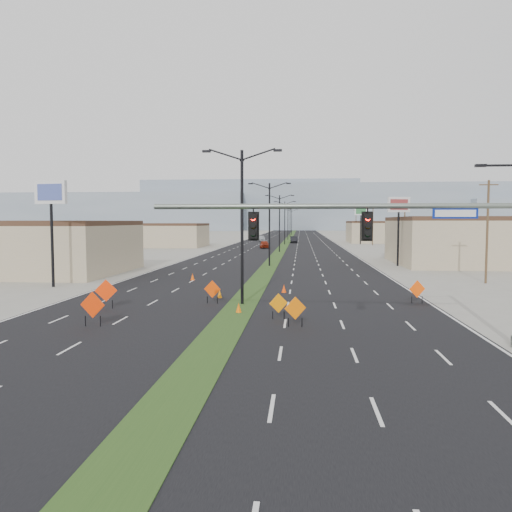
# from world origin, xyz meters

# --- Properties ---
(ground) EXTENTS (600.00, 600.00, 0.00)m
(ground) POSITION_xyz_m (0.00, 0.00, 0.00)
(ground) COLOR gray
(ground) RESTS_ON ground
(road_surface) EXTENTS (25.00, 400.00, 0.02)m
(road_surface) POSITION_xyz_m (0.00, 100.00, 0.00)
(road_surface) COLOR black
(road_surface) RESTS_ON ground
(median_strip) EXTENTS (2.00, 400.00, 0.04)m
(median_strip) POSITION_xyz_m (0.00, 100.00, 0.00)
(median_strip) COLOR #28491A
(median_strip) RESTS_ON ground
(building_sw_far) EXTENTS (30.00, 14.00, 4.50)m
(building_sw_far) POSITION_xyz_m (-32.00, 85.00, 2.25)
(building_sw_far) COLOR tan
(building_sw_far) RESTS_ON ground
(building_se_far) EXTENTS (44.00, 16.00, 5.00)m
(building_se_far) POSITION_xyz_m (38.00, 110.00, 2.50)
(building_se_far) COLOR tan
(building_se_far) RESTS_ON ground
(mesa_west) EXTENTS (180.00, 50.00, 22.00)m
(mesa_west) POSITION_xyz_m (-120.00, 280.00, 11.00)
(mesa_west) COLOR gray
(mesa_west) RESTS_ON ground
(mesa_center) EXTENTS (220.00, 50.00, 28.00)m
(mesa_center) POSITION_xyz_m (40.00, 300.00, 14.00)
(mesa_center) COLOR gray
(mesa_center) RESTS_ON ground
(mesa_backdrop) EXTENTS (140.00, 50.00, 32.00)m
(mesa_backdrop) POSITION_xyz_m (-30.00, 320.00, 16.00)
(mesa_backdrop) COLOR gray
(mesa_backdrop) RESTS_ON ground
(signal_mast) EXTENTS (16.30, 0.60, 8.00)m
(signal_mast) POSITION_xyz_m (8.56, 2.00, 4.79)
(signal_mast) COLOR slate
(signal_mast) RESTS_ON ground
(streetlight_0) EXTENTS (5.15, 0.24, 10.02)m
(streetlight_0) POSITION_xyz_m (0.00, 12.00, 5.42)
(streetlight_0) COLOR black
(streetlight_0) RESTS_ON ground
(streetlight_1) EXTENTS (5.15, 0.24, 10.02)m
(streetlight_1) POSITION_xyz_m (0.00, 40.00, 5.42)
(streetlight_1) COLOR black
(streetlight_1) RESTS_ON ground
(streetlight_2) EXTENTS (5.15, 0.24, 10.02)m
(streetlight_2) POSITION_xyz_m (0.00, 68.00, 5.42)
(streetlight_2) COLOR black
(streetlight_2) RESTS_ON ground
(streetlight_3) EXTENTS (5.15, 0.24, 10.02)m
(streetlight_3) POSITION_xyz_m (0.00, 96.00, 5.42)
(streetlight_3) COLOR black
(streetlight_3) RESTS_ON ground
(streetlight_4) EXTENTS (5.15, 0.24, 10.02)m
(streetlight_4) POSITION_xyz_m (0.00, 124.00, 5.42)
(streetlight_4) COLOR black
(streetlight_4) RESTS_ON ground
(streetlight_5) EXTENTS (5.15, 0.24, 10.02)m
(streetlight_5) POSITION_xyz_m (0.00, 152.00, 5.42)
(streetlight_5) COLOR black
(streetlight_5) RESTS_ON ground
(streetlight_6) EXTENTS (5.15, 0.24, 10.02)m
(streetlight_6) POSITION_xyz_m (0.00, 180.00, 5.42)
(streetlight_6) COLOR black
(streetlight_6) RESTS_ON ground
(utility_pole_0) EXTENTS (1.60, 0.20, 9.00)m
(utility_pole_0) POSITION_xyz_m (20.00, 25.00, 4.67)
(utility_pole_0) COLOR #4C3823
(utility_pole_0) RESTS_ON ground
(utility_pole_1) EXTENTS (1.60, 0.20, 9.00)m
(utility_pole_1) POSITION_xyz_m (20.00, 60.00, 4.67)
(utility_pole_1) COLOR #4C3823
(utility_pole_1) RESTS_ON ground
(utility_pole_2) EXTENTS (1.60, 0.20, 9.00)m
(utility_pole_2) POSITION_xyz_m (20.00, 95.00, 4.67)
(utility_pole_2) COLOR #4C3823
(utility_pole_2) RESTS_ON ground
(utility_pole_3) EXTENTS (1.60, 0.20, 9.00)m
(utility_pole_3) POSITION_xyz_m (20.00, 130.00, 4.67)
(utility_pole_3) COLOR #4C3823
(utility_pole_3) RESTS_ON ground
(car_left) EXTENTS (2.40, 4.72, 1.54)m
(car_left) POSITION_xyz_m (-3.54, 79.94, 0.77)
(car_left) COLOR maroon
(car_left) RESTS_ON ground
(car_mid) EXTENTS (1.95, 5.07, 1.65)m
(car_mid) POSITION_xyz_m (2.00, 105.29, 0.82)
(car_mid) COLOR black
(car_mid) RESTS_ON ground
(car_far) EXTENTS (2.50, 5.21, 1.46)m
(car_far) POSITION_xyz_m (-6.96, 114.30, 0.73)
(car_far) COLOR #ADB1B7
(car_far) RESTS_ON ground
(construction_sign_0) EXTENTS (1.35, 0.34, 1.84)m
(construction_sign_0) POSITION_xyz_m (-8.23, 9.58, 1.09)
(construction_sign_0) COLOR #FD3405
(construction_sign_0) RESTS_ON ground
(construction_sign_1) EXTENTS (1.37, 0.20, 1.82)m
(construction_sign_1) POSITION_xyz_m (-6.87, 4.43, 1.08)
(construction_sign_1) COLOR red
(construction_sign_1) RESTS_ON ground
(construction_sign_2) EXTENTS (1.15, 0.28, 1.55)m
(construction_sign_2) POSITION_xyz_m (-2.00, 12.11, 0.91)
(construction_sign_2) COLOR #E33F04
(construction_sign_2) RESTS_ON ground
(construction_sign_3) EXTENTS (1.00, 0.49, 1.45)m
(construction_sign_3) POSITION_xyz_m (2.59, 7.25, 0.84)
(construction_sign_3) COLOR orange
(construction_sign_3) RESTS_ON ground
(construction_sign_4) EXTENTS (1.10, 0.52, 1.58)m
(construction_sign_4) POSITION_xyz_m (3.55, 5.27, 0.93)
(construction_sign_4) COLOR orange
(construction_sign_4) RESTS_ON ground
(construction_sign_5) EXTENTS (1.11, 0.41, 1.54)m
(construction_sign_5) POSITION_xyz_m (11.50, 13.43, 0.90)
(construction_sign_5) COLOR #FA4905
(construction_sign_5) RESTS_ON ground
(cone_0) EXTENTS (0.47, 0.47, 0.59)m
(cone_0) POSITION_xyz_m (-1.91, 14.52, 0.30)
(cone_0) COLOR orange
(cone_0) RESTS_ON ground
(cone_1) EXTENTS (0.43, 0.43, 0.62)m
(cone_1) POSITION_xyz_m (0.16, 8.88, 0.31)
(cone_1) COLOR #E46004
(cone_1) RESTS_ON ground
(cone_2) EXTENTS (0.49, 0.49, 0.62)m
(cone_2) POSITION_xyz_m (2.54, 17.57, 0.31)
(cone_2) COLOR #FF4105
(cone_2) RESTS_ON ground
(cone_3) EXTENTS (0.47, 0.47, 0.65)m
(cone_3) POSITION_xyz_m (-6.11, 24.71, 0.32)
(cone_3) COLOR #EE4B05
(cone_3) RESTS_ON ground
(pole_sign_west) EXTENTS (2.88, 0.81, 8.77)m
(pole_sign_west) POSITION_xyz_m (-16.66, 19.27, 7.11)
(pole_sign_west) COLOR black
(pole_sign_west) RESTS_ON ground
(pole_sign_east_near) EXTENTS (2.74, 0.88, 8.36)m
(pole_sign_east_near) POSITION_xyz_m (15.56, 41.62, 6.75)
(pole_sign_east_near) COLOR black
(pole_sign_east_near) RESTS_ON ground
(pole_sign_east_far) EXTENTS (2.88, 0.70, 8.76)m
(pole_sign_east_far) POSITION_xyz_m (17.75, 99.03, 7.10)
(pole_sign_east_far) COLOR black
(pole_sign_east_far) RESTS_ON ground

